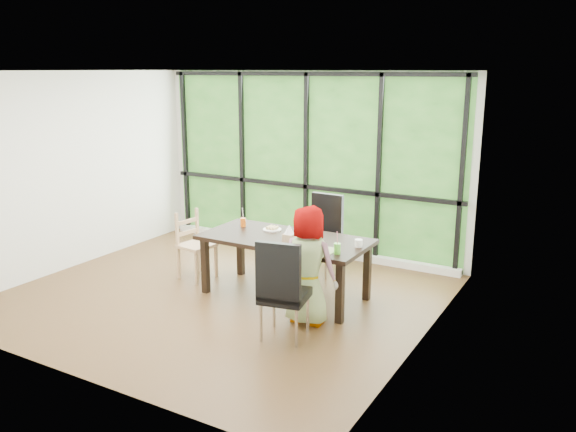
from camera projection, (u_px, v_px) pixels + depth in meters
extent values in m
plane|color=black|center=(222.00, 296.00, 7.24)|extent=(5.00, 5.00, 0.00)
plane|color=silver|center=(308.00, 163.00, 8.81)|extent=(5.00, 0.00, 5.00)
cube|color=#26511D|center=(307.00, 163.00, 8.79)|extent=(4.80, 0.02, 2.65)
cube|color=silver|center=(304.00, 247.00, 9.04)|extent=(4.80, 0.12, 0.10)
cube|color=black|center=(285.00, 267.00, 7.16)|extent=(2.07, 1.05, 0.75)
cube|color=black|center=(320.00, 236.00, 7.91)|extent=(0.47, 0.47, 1.08)
cube|color=black|center=(285.00, 288.00, 6.01)|extent=(0.54, 0.54, 1.08)
cube|color=#A47D5C|center=(197.00, 245.00, 7.78)|extent=(0.45, 0.47, 0.90)
imported|color=orange|center=(307.00, 247.00, 7.63)|extent=(0.41, 0.34, 0.95)
imported|color=slate|center=(308.00, 265.00, 6.34)|extent=(0.66, 0.45, 1.32)
cube|color=tan|center=(319.00, 249.00, 6.59)|extent=(0.39, 0.29, 0.01)
cylinder|color=white|center=(272.00, 229.00, 7.39)|extent=(0.23, 0.23, 0.01)
cylinder|color=white|center=(317.00, 248.00, 6.61)|extent=(0.21, 0.21, 0.01)
cylinder|color=#DA5910|center=(243.00, 222.00, 7.54)|extent=(0.07, 0.07, 0.11)
cylinder|color=#65D63E|center=(337.00, 249.00, 6.43)|extent=(0.08, 0.08, 0.12)
cylinder|color=white|center=(359.00, 243.00, 6.68)|extent=(0.09, 0.09, 0.09)
cube|color=tan|center=(289.00, 238.00, 6.84)|extent=(0.13, 0.13, 0.11)
cylinder|color=white|center=(243.00, 215.00, 7.52)|extent=(0.01, 0.04, 0.20)
cylinder|color=pink|center=(337.00, 240.00, 6.40)|extent=(0.01, 0.04, 0.20)
cone|color=white|center=(289.00, 229.00, 6.81)|extent=(0.12, 0.12, 0.11)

